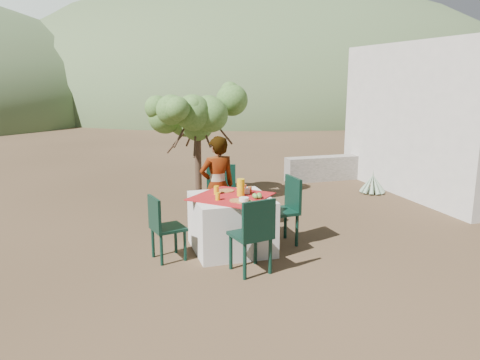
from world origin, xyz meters
name	(u,v)px	position (x,y,z in m)	size (l,w,h in m)	color
ground	(229,243)	(0.00, 0.00, 0.00)	(160.00, 160.00, 0.00)	#322517
table	(231,223)	(-0.04, -0.26, 0.38)	(1.30, 1.30, 0.76)	silver
chair_far	(220,193)	(0.07, 0.75, 0.55)	(0.59, 0.59, 0.99)	black
chair_near	(254,232)	(0.00, -1.13, 0.52)	(0.52, 0.52, 0.95)	black
chair_left	(163,225)	(-0.98, -0.38, 0.48)	(0.47, 0.47, 0.86)	black
chair_right	(285,207)	(0.77, -0.23, 0.53)	(0.48, 0.48, 0.96)	black
person	(217,186)	(-0.06, 0.42, 0.75)	(0.55, 0.36, 1.50)	#8C6651
shrub_tree	(200,120)	(0.12, 2.45, 1.54)	(1.66, 1.63, 1.95)	#423121
agave	(373,184)	(3.61, 1.99, 0.19)	(0.52, 0.53, 0.56)	gray
guesthouse	(466,118)	(5.60, 1.80, 1.50)	(3.20, 4.20, 3.00)	beige
stone_wall	(339,167)	(3.60, 3.40, 0.28)	(2.60, 0.35, 0.55)	gray
hill_near_right	(250,102)	(12.00, 36.00, 0.00)	(48.00, 48.00, 20.00)	#354929
hill_far_center	(76,97)	(-4.00, 52.00, 0.00)	(60.00, 60.00, 24.00)	slate
hill_far_right	(348,96)	(28.00, 46.00, 0.00)	(36.00, 36.00, 14.00)	slate
plate_far	(226,191)	(-0.03, 0.02, 0.77)	(0.23, 0.23, 0.01)	brown
plate_near	(237,201)	(-0.03, -0.54, 0.77)	(0.20, 0.20, 0.01)	brown
glass_far	(216,190)	(-0.20, -0.11, 0.82)	(0.07, 0.07, 0.12)	#E8A90E
glass_near	(218,196)	(-0.26, -0.42, 0.81)	(0.06, 0.06, 0.10)	#E8A90E
juice_pitcher	(241,187)	(0.09, -0.29, 0.88)	(0.11, 0.11, 0.23)	#E8A90E
bowl_plate	(244,201)	(0.04, -0.61, 0.77)	(0.22, 0.22, 0.01)	brown
white_bowl	(244,199)	(0.04, -0.61, 0.80)	(0.13, 0.13, 0.05)	silver
jar_left	(250,190)	(0.26, -0.16, 0.81)	(0.05, 0.05, 0.09)	#BD5321
jar_right	(245,187)	(0.24, 0.00, 0.80)	(0.05, 0.05, 0.08)	#BD5321
napkin_holder	(247,191)	(0.21, -0.22, 0.80)	(0.07, 0.04, 0.08)	silver
fruit_cluster	(257,196)	(0.26, -0.48, 0.80)	(0.14, 0.13, 0.07)	#559034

